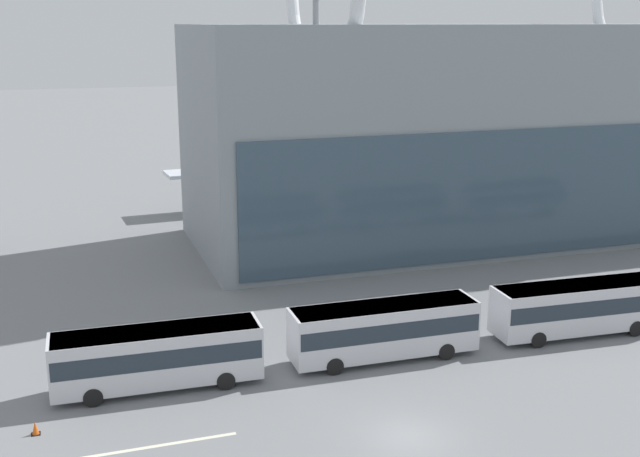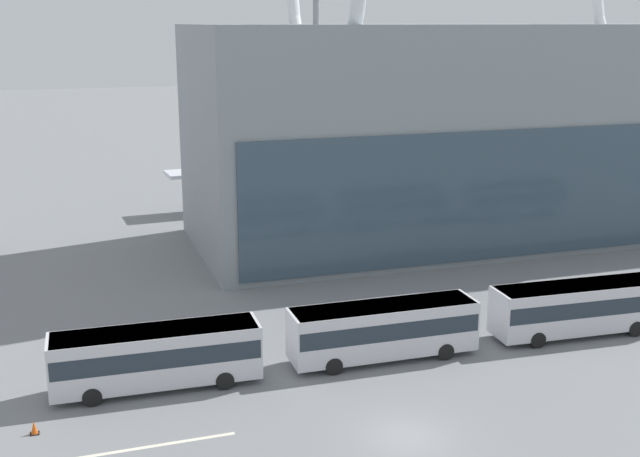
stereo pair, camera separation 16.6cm
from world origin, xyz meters
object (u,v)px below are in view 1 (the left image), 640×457
shuttle_bus_0 (157,354)px  shuttle_bus_2 (578,305)px  shuttle_bus_1 (384,327)px  traffic_cone_0 (35,428)px  airliner_at_gate_far (317,156)px  airliner_parked_remote (629,124)px  floodlight_mast (316,53)px

shuttle_bus_0 → shuttle_bus_2: (25.97, -0.53, 0.00)m
shuttle_bus_0 → shuttle_bus_1: (12.99, -0.20, 0.00)m
shuttle_bus_1 → traffic_cone_0: size_ratio=16.86×
airliner_at_gate_far → airliner_parked_remote: 54.29m
floodlight_mast → traffic_cone_0: 35.16m
shuttle_bus_1 → traffic_cone_0: 19.53m
shuttle_bus_0 → shuttle_bus_2: 25.98m
airliner_at_gate_far → traffic_cone_0: bearing=143.7°
shuttle_bus_2 → traffic_cone_0: shuttle_bus_2 is taller
shuttle_bus_1 → traffic_cone_0: shuttle_bus_1 is taller
shuttle_bus_2 → floodlight_mast: size_ratio=0.48×
airliner_parked_remote → shuttle_bus_1: airliner_parked_remote is taller
airliner_parked_remote → shuttle_bus_0: 93.58m
shuttle_bus_1 → floodlight_mast: (2.19, 19.47, 14.83)m
shuttle_bus_0 → airliner_at_gate_far: bearing=63.2°
airliner_parked_remote → traffic_cone_0: size_ratio=59.26×
shuttle_bus_1 → floodlight_mast: floodlight_mast is taller
shuttle_bus_1 → airliner_parked_remote: bearing=43.1°
airliner_at_gate_far → traffic_cone_0: (-28.77, -44.85, -4.63)m
shuttle_bus_2 → airliner_parked_remote: bearing=51.8°
shuttle_bus_1 → shuttle_bus_2: (12.99, -0.33, 0.00)m
shuttle_bus_0 → shuttle_bus_1: same height
airliner_parked_remote → shuttle_bus_0: (-74.85, -56.09, -2.83)m
airliner_at_gate_far → traffic_cone_0: airliner_at_gate_far is taller
shuttle_bus_2 → shuttle_bus_0: bearing=-178.6°
shuttle_bus_1 → traffic_cone_0: (-19.23, -3.04, -1.62)m
shuttle_bus_0 → airliner_parked_remote: bearing=38.5°
floodlight_mast → airliner_parked_remote: bearing=31.7°
shuttle_bus_0 → floodlight_mast: 28.67m
shuttle_bus_1 → floodlight_mast: size_ratio=0.48×
airliner_at_gate_far → shuttle_bus_0: bearing=148.0°
floodlight_mast → traffic_cone_0: size_ratio=35.40×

